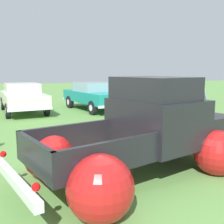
# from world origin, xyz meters

# --- Properties ---
(ground_plane) EXTENTS (80.00, 80.00, 0.00)m
(ground_plane) POSITION_xyz_m (0.00, 0.00, 0.00)
(ground_plane) COLOR #609347
(vintage_pickup_truck) EXTENTS (4.96, 3.67, 1.96)m
(vintage_pickup_truck) POSITION_xyz_m (0.37, 0.11, 0.76)
(vintage_pickup_truck) COLOR black
(vintage_pickup_truck) RESTS_ON ground
(show_car_1) EXTENTS (2.30, 4.63, 1.43)m
(show_car_1) POSITION_xyz_m (-1.78, 9.06, 0.78)
(show_car_1) COLOR black
(show_car_1) RESTS_ON ground
(show_car_2) EXTENTS (2.75, 4.60, 1.43)m
(show_car_2) POSITION_xyz_m (1.82, 8.75, 0.78)
(show_car_2) COLOR black
(show_car_2) RESTS_ON ground
(show_car_3) EXTENTS (2.10, 4.32, 1.43)m
(show_car_3) POSITION_xyz_m (5.14, 9.11, 0.78)
(show_car_3) COLOR black
(show_car_3) RESTS_ON ground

